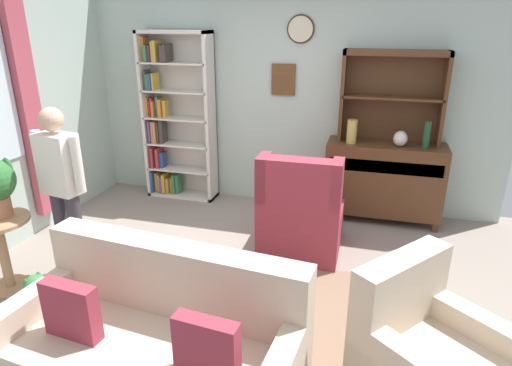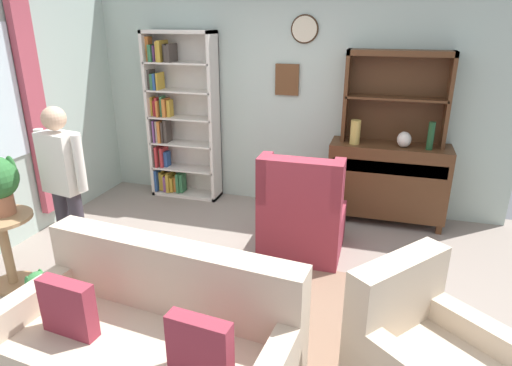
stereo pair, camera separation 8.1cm
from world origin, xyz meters
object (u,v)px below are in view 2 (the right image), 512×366
bookshelf (178,119)px  plant_stand (5,244)px  couch_floral (152,347)px  sideboard (387,179)px  coffee_table (216,273)px  sideboard_hutch (397,85)px  vase_round (404,140)px  bottle_wine (431,136)px  vase_tall (355,132)px  wingback_chair (302,218)px  person_reading (64,181)px  book_stack (206,262)px  armchair_floral (425,363)px  potted_plant_small (38,285)px

bookshelf → plant_stand: (-0.49, -2.41, -0.61)m
bookshelf → couch_floral: 3.42m
sideboard → coffee_table: size_ratio=1.63×
sideboard_hutch → vase_round: sideboard_hutch is taller
bookshelf → bottle_wine: (3.02, -0.17, 0.05)m
vase_tall → wingback_chair: 1.22m
vase_round → couch_floral: (-1.46, -2.93, -0.69)m
wingback_chair → person_reading: 2.21m
coffee_table → book_stack: book_stack is taller
sideboard_hutch → book_stack: (-1.31, -2.28, -1.11)m
sideboard_hutch → armchair_floral: bearing=-83.9°
vase_round → couch_floral: vase_round is taller
potted_plant_small → wingback_chair: bearing=36.6°
book_stack → wingback_chair: bearing=64.9°
armchair_floral → potted_plant_small: armchair_floral is taller
bottle_wine → potted_plant_small: (-3.10, -2.37, -0.91)m
bookshelf → armchair_floral: (2.92, -2.71, -0.73)m
vase_round → book_stack: vase_round is taller
sideboard → plant_stand: bearing=-143.2°
bookshelf → person_reading: bearing=-91.8°
vase_tall → coffee_table: (-0.85, -2.07, -0.70)m
person_reading → book_stack: size_ratio=7.10×
vase_tall → potted_plant_small: (-2.32, -2.38, -0.89)m
armchair_floral → wingback_chair: bearing=123.7°
couch_floral → wingback_chair: size_ratio=1.78×
sideboard → bottle_wine: bearing=-12.9°
vase_tall → bookshelf: bearing=175.8°
potted_plant_small → vase_round: bearing=40.2°
bookshelf → bottle_wine: bearing=-3.3°
sideboard_hutch → armchair_floral: size_ratio=1.02×
bookshelf → armchair_floral: bookshelf is taller
vase_round → plant_stand: size_ratio=0.25×
sideboard_hutch → armchair_floral: (0.29, -2.73, -1.27)m
sideboard_hutch → vase_round: size_ratio=6.47×
potted_plant_small → armchair_floral: bearing=-3.1°
person_reading → coffee_table: 1.57m
couch_floral → person_reading: 1.80m
vase_tall → couch_floral: bearing=-107.9°
couch_floral → book_stack: size_ratio=8.52×
potted_plant_small → vase_tall: bearing=45.8°
wingback_chair → coffee_table: bearing=-112.3°
bottle_wine → person_reading: bearing=-148.3°
vase_round → potted_plant_small: size_ratio=0.62×
person_reading → wingback_chair: bearing=26.7°
sideboard_hutch → person_reading: size_ratio=0.71×
sideboard_hutch → wingback_chair: 1.81m
vase_tall → potted_plant_small: size_ratio=0.97×
plant_stand → potted_plant_small: plant_stand is taller
armchair_floral → person_reading: person_reading is taller
couch_floral → plant_stand: (-1.78, 0.67, 0.10)m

